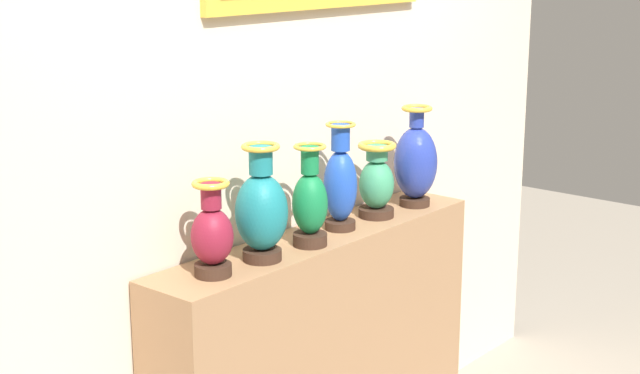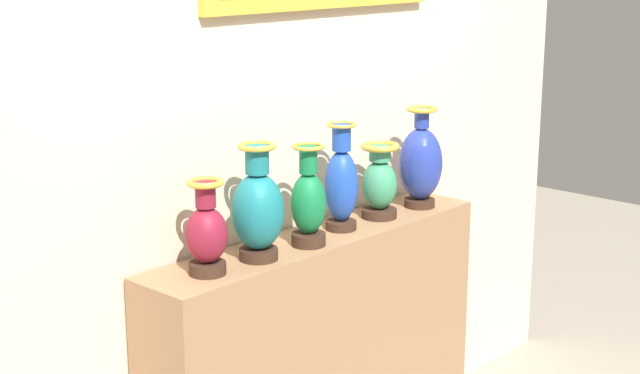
% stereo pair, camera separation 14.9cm
% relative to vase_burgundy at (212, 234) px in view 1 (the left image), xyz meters
% --- Properties ---
extents(display_shelf, '(1.52, 0.28, 1.02)m').
position_rel_vase_burgundy_xyz_m(display_shelf, '(0.55, 0.02, -0.65)').
color(display_shelf, '#99704C').
rests_on(display_shelf, ground_plane).
extents(back_wall, '(3.61, 0.14, 2.87)m').
position_rel_vase_burgundy_xyz_m(back_wall, '(0.56, 0.22, 0.30)').
color(back_wall, beige).
rests_on(back_wall, ground_plane).
extents(vase_burgundy, '(0.13, 0.13, 0.31)m').
position_rel_vase_burgundy_xyz_m(vase_burgundy, '(0.00, 0.00, 0.00)').
color(vase_burgundy, '#382319').
rests_on(vase_burgundy, display_shelf).
extents(vase_teal, '(0.18, 0.18, 0.39)m').
position_rel_vase_burgundy_xyz_m(vase_teal, '(0.21, -0.01, 0.04)').
color(vase_teal, '#382319').
rests_on(vase_teal, display_shelf).
extents(vase_emerald, '(0.12, 0.12, 0.36)m').
position_rel_vase_burgundy_xyz_m(vase_emerald, '(0.44, -0.03, 0.02)').
color(vase_emerald, '#382319').
rests_on(vase_emerald, display_shelf).
extents(vase_sapphire, '(0.12, 0.12, 0.40)m').
position_rel_vase_burgundy_xyz_m(vase_sapphire, '(0.66, 0.01, 0.04)').
color(vase_sapphire, '#382319').
rests_on(vase_sapphire, display_shelf).
extents(vase_jade, '(0.15, 0.15, 0.29)m').
position_rel_vase_burgundy_xyz_m(vase_jade, '(0.88, 0.01, 0.00)').
color(vase_jade, '#382319').
rests_on(vase_jade, display_shelf).
extents(vase_cobalt, '(0.17, 0.17, 0.40)m').
position_rel_vase_burgundy_xyz_m(vase_cobalt, '(1.11, -0.01, 0.04)').
color(vase_cobalt, '#382319').
rests_on(vase_cobalt, display_shelf).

